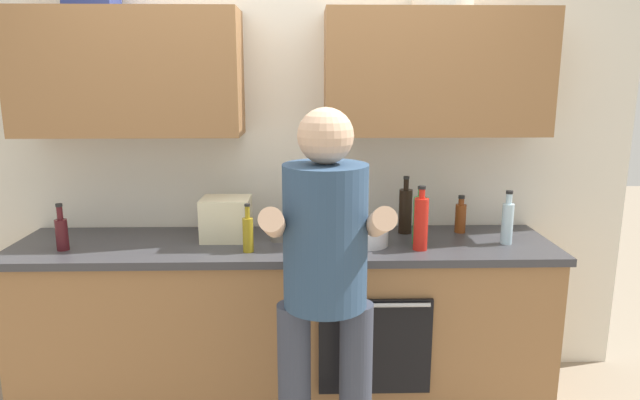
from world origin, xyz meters
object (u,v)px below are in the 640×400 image
(person_standing, at_px, (325,275))
(bottle_hotsauce, at_px, (421,223))
(bottle_syrup, at_px, (296,216))
(bottle_water, at_px, (507,222))
(bottle_soy, at_px, (405,210))
(bottle_vinegar, at_px, (460,217))
(bottle_soda, at_px, (420,220))
(mixing_bowl, at_px, (365,237))
(bottle_wine, at_px, (62,232))
(grocery_bag_rice, at_px, (226,219))
(bottle_oil, at_px, (248,233))
(cup_stoneware, at_px, (278,232))

(person_standing, distance_m, bottle_hotsauce, 0.75)
(bottle_syrup, height_order, bottle_hotsauce, bottle_hotsauce)
(bottle_water, bearing_deg, bottle_soy, 156.20)
(person_standing, distance_m, bottle_soy, 0.99)
(person_standing, distance_m, bottle_syrup, 0.87)
(bottle_vinegar, xyz_separation_m, bottle_hotsauce, (-0.29, -0.31, 0.05))
(bottle_soda, bearing_deg, bottle_water, -0.84)
(bottle_soda, xyz_separation_m, mixing_bowl, (-0.29, -0.00, -0.09))
(bottle_wine, distance_m, grocery_bag_rice, 0.82)
(mixing_bowl, bearing_deg, bottle_syrup, 151.01)
(bottle_vinegar, xyz_separation_m, bottle_water, (0.18, -0.22, 0.03))
(bottle_wine, bearing_deg, bottle_soy, 8.65)
(bottle_wine, relative_size, mixing_bowl, 0.99)
(bottle_vinegar, relative_size, bottle_soda, 0.68)
(bottle_soy, bearing_deg, bottle_soda, -79.55)
(bottle_vinegar, relative_size, bottle_oil, 0.86)
(bottle_vinegar, distance_m, cup_stoneware, 1.02)
(bottle_water, distance_m, grocery_bag_rice, 1.48)
(bottle_wine, xyz_separation_m, grocery_bag_rice, (0.80, 0.17, 0.02))
(bottle_syrup, xyz_separation_m, bottle_vinegar, (0.92, 0.02, -0.01))
(cup_stoneware, distance_m, grocery_bag_rice, 0.29)
(bottle_syrup, bearing_deg, bottle_oil, -127.22)
(bottle_hotsauce, bearing_deg, bottle_wine, 178.76)
(bottle_wine, xyz_separation_m, bottle_syrup, (1.17, 0.26, 0.01))
(person_standing, height_order, bottle_soda, person_standing)
(bottle_soda, distance_m, bottle_water, 0.46)
(bottle_syrup, height_order, bottle_oil, bottle_syrup)
(bottle_hotsauce, bearing_deg, bottle_vinegar, 47.48)
(bottle_hotsauce, bearing_deg, cup_stoneware, 166.58)
(bottle_syrup, distance_m, bottle_soda, 0.68)
(bottle_soy, distance_m, bottle_syrup, 0.61)
(bottle_vinegar, relative_size, cup_stoneware, 2.20)
(bottle_syrup, bearing_deg, bottle_water, -10.42)
(cup_stoneware, bearing_deg, mixing_bowl, -9.85)
(bottle_soy, distance_m, bottle_water, 0.54)
(bottle_wine, distance_m, bottle_water, 2.28)
(person_standing, height_order, cup_stoneware, person_standing)
(cup_stoneware, relative_size, mixing_bowl, 0.40)
(grocery_bag_rice, bearing_deg, bottle_wine, -167.84)
(bottle_oil, relative_size, mixing_bowl, 1.02)
(person_standing, distance_m, bottle_vinegar, 1.18)
(bottle_water, relative_size, mixing_bowl, 1.17)
(bottle_wine, relative_size, bottle_soda, 0.78)
(bottle_vinegar, height_order, bottle_water, bottle_water)
(cup_stoneware, bearing_deg, bottle_water, -3.89)
(person_standing, xyz_separation_m, bottle_water, (0.97, 0.65, 0.05))
(bottle_wine, relative_size, bottle_oil, 0.98)
(bottle_wine, height_order, grocery_bag_rice, bottle_wine)
(bottle_vinegar, bearing_deg, bottle_soy, -179.27)
(bottle_wine, bearing_deg, mixing_bowl, 2.04)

